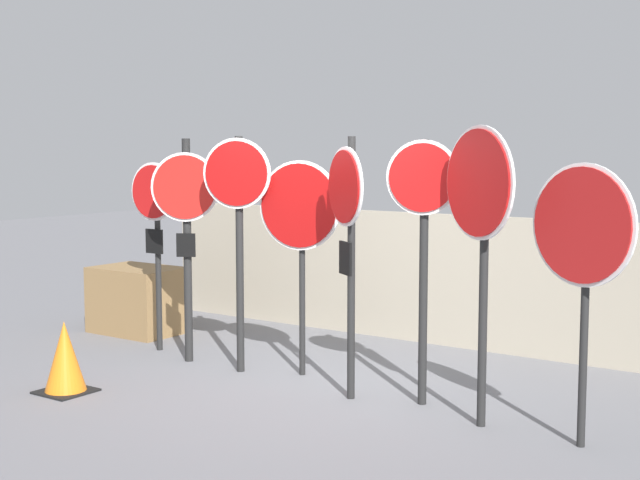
{
  "coord_description": "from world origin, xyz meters",
  "views": [
    {
      "loc": [
        4.85,
        -6.98,
        2.32
      ],
      "look_at": [
        -0.03,
        0.0,
        1.44
      ],
      "focal_mm": 50.0,
      "sensor_mm": 36.0,
      "label": 1
    }
  ],
  "objects_px": {
    "stop_sign_6": "(480,209)",
    "stop_sign_7": "(582,241)",
    "stop_sign_5": "(423,220)",
    "stop_sign_4": "(347,218)",
    "stop_sign_2": "(238,207)",
    "traffic_cone_0": "(65,357)",
    "stop_sign_1": "(186,216)",
    "stop_sign_0": "(155,216)",
    "stop_sign_3": "(300,218)",
    "storage_crate": "(138,300)"
  },
  "relations": [
    {
      "from": "stop_sign_0",
      "to": "stop_sign_6",
      "type": "xyz_separation_m",
      "value": [
        4.22,
        -0.49,
        0.27
      ]
    },
    {
      "from": "stop_sign_3",
      "to": "stop_sign_5",
      "type": "relative_size",
      "value": 0.92
    },
    {
      "from": "stop_sign_2",
      "to": "stop_sign_3",
      "type": "relative_size",
      "value": 1.11
    },
    {
      "from": "stop_sign_0",
      "to": "stop_sign_7",
      "type": "xyz_separation_m",
      "value": [
        5.09,
        -0.53,
        0.06
      ]
    },
    {
      "from": "traffic_cone_0",
      "to": "storage_crate",
      "type": "distance_m",
      "value": 2.79
    },
    {
      "from": "stop_sign_2",
      "to": "storage_crate",
      "type": "relative_size",
      "value": 2.2
    },
    {
      "from": "stop_sign_2",
      "to": "traffic_cone_0",
      "type": "xyz_separation_m",
      "value": [
        -0.86,
        -1.54,
        -1.39
      ]
    },
    {
      "from": "stop_sign_0",
      "to": "stop_sign_5",
      "type": "relative_size",
      "value": 0.9
    },
    {
      "from": "stop_sign_1",
      "to": "storage_crate",
      "type": "height_order",
      "value": "stop_sign_1"
    },
    {
      "from": "stop_sign_6",
      "to": "storage_crate",
      "type": "relative_size",
      "value": 2.26
    },
    {
      "from": "stop_sign_0",
      "to": "stop_sign_2",
      "type": "distance_m",
      "value": 1.45
    },
    {
      "from": "stop_sign_3",
      "to": "traffic_cone_0",
      "type": "bearing_deg",
      "value": -138.79
    },
    {
      "from": "stop_sign_4",
      "to": "stop_sign_6",
      "type": "bearing_deg",
      "value": 29.57
    },
    {
      "from": "stop_sign_6",
      "to": "stop_sign_7",
      "type": "height_order",
      "value": "stop_sign_6"
    },
    {
      "from": "stop_sign_4",
      "to": "storage_crate",
      "type": "height_order",
      "value": "stop_sign_4"
    },
    {
      "from": "stop_sign_2",
      "to": "stop_sign_3",
      "type": "height_order",
      "value": "stop_sign_2"
    },
    {
      "from": "stop_sign_0",
      "to": "stop_sign_7",
      "type": "relative_size",
      "value": 0.98
    },
    {
      "from": "stop_sign_3",
      "to": "stop_sign_7",
      "type": "relative_size",
      "value": 0.99
    },
    {
      "from": "stop_sign_3",
      "to": "stop_sign_2",
      "type": "bearing_deg",
      "value": -167.1
    },
    {
      "from": "stop_sign_3",
      "to": "traffic_cone_0",
      "type": "distance_m",
      "value": 2.64
    },
    {
      "from": "stop_sign_4",
      "to": "stop_sign_7",
      "type": "xyz_separation_m",
      "value": [
        2.21,
        -0.11,
        -0.07
      ]
    },
    {
      "from": "stop_sign_1",
      "to": "stop_sign_4",
      "type": "distance_m",
      "value": 2.22
    },
    {
      "from": "stop_sign_1",
      "to": "stop_sign_7",
      "type": "xyz_separation_m",
      "value": [
        4.42,
        -0.33,
        0.02
      ]
    },
    {
      "from": "stop_sign_3",
      "to": "stop_sign_5",
      "type": "distance_m",
      "value": 1.54
    },
    {
      "from": "stop_sign_0",
      "to": "stop_sign_4",
      "type": "relative_size",
      "value": 0.89
    },
    {
      "from": "stop_sign_3",
      "to": "stop_sign_4",
      "type": "xyz_separation_m",
      "value": [
        0.85,
        -0.43,
        0.07
      ]
    },
    {
      "from": "stop_sign_2",
      "to": "stop_sign_7",
      "type": "relative_size",
      "value": 1.1
    },
    {
      "from": "stop_sign_6",
      "to": "storage_crate",
      "type": "distance_m",
      "value": 5.46
    },
    {
      "from": "stop_sign_3",
      "to": "stop_sign_4",
      "type": "bearing_deg",
      "value": -36.37
    },
    {
      "from": "stop_sign_1",
      "to": "stop_sign_5",
      "type": "distance_m",
      "value": 2.87
    },
    {
      "from": "stop_sign_5",
      "to": "stop_sign_7",
      "type": "height_order",
      "value": "stop_sign_5"
    },
    {
      "from": "stop_sign_5",
      "to": "stop_sign_6",
      "type": "height_order",
      "value": "stop_sign_6"
    },
    {
      "from": "stop_sign_3",
      "to": "stop_sign_6",
      "type": "bearing_deg",
      "value": -22.5
    },
    {
      "from": "stop_sign_4",
      "to": "storage_crate",
      "type": "relative_size",
      "value": 2.18
    },
    {
      "from": "stop_sign_0",
      "to": "stop_sign_4",
      "type": "bearing_deg",
      "value": -9.11
    },
    {
      "from": "stop_sign_0",
      "to": "stop_sign_5",
      "type": "bearing_deg",
      "value": -4.11
    },
    {
      "from": "stop_sign_5",
      "to": "stop_sign_7",
      "type": "bearing_deg",
      "value": -26.54
    },
    {
      "from": "stop_sign_7",
      "to": "stop_sign_4",
      "type": "bearing_deg",
      "value": -163.97
    },
    {
      "from": "traffic_cone_0",
      "to": "stop_sign_4",
      "type": "bearing_deg",
      "value": 30.21
    },
    {
      "from": "stop_sign_0",
      "to": "storage_crate",
      "type": "height_order",
      "value": "stop_sign_0"
    },
    {
      "from": "stop_sign_6",
      "to": "stop_sign_7",
      "type": "bearing_deg",
      "value": 28.44
    },
    {
      "from": "traffic_cone_0",
      "to": "stop_sign_6",
      "type": "bearing_deg",
      "value": 19.14
    },
    {
      "from": "stop_sign_1",
      "to": "stop_sign_6",
      "type": "xyz_separation_m",
      "value": [
        3.55,
        -0.29,
        0.23
      ]
    },
    {
      "from": "stop_sign_1",
      "to": "traffic_cone_0",
      "type": "relative_size",
      "value": 3.53
    },
    {
      "from": "stop_sign_2",
      "to": "stop_sign_1",
      "type": "bearing_deg",
      "value": 157.0
    },
    {
      "from": "stop_sign_0",
      "to": "stop_sign_3",
      "type": "relative_size",
      "value": 0.98
    },
    {
      "from": "stop_sign_0",
      "to": "stop_sign_5",
      "type": "xyz_separation_m",
      "value": [
        3.54,
        -0.19,
        0.13
      ]
    },
    {
      "from": "stop_sign_4",
      "to": "stop_sign_6",
      "type": "height_order",
      "value": "stop_sign_6"
    },
    {
      "from": "stop_sign_5",
      "to": "stop_sign_2",
      "type": "bearing_deg",
      "value": 166.37
    },
    {
      "from": "stop_sign_3",
      "to": "stop_sign_5",
      "type": "bearing_deg",
      "value": -17.49
    }
  ]
}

